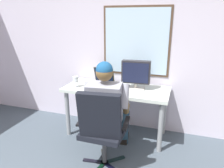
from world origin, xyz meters
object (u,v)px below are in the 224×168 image
(crt_monitor, at_px, (136,73))
(laptop, at_px, (102,81))
(person_seated, at_px, (107,109))
(desk, at_px, (116,94))
(office_chair, at_px, (102,126))
(wine_glass, at_px, (75,80))

(crt_monitor, xyz_separation_m, laptop, (-0.52, 0.03, -0.17))
(person_seated, bearing_deg, laptop, 116.81)
(desk, distance_m, office_chair, 0.83)
(desk, relative_size, wine_glass, 9.49)
(person_seated, bearing_deg, crt_monitor, 70.49)
(office_chair, bearing_deg, laptop, 111.15)
(desk, distance_m, laptop, 0.31)
(desk, bearing_deg, wine_glass, -165.47)
(crt_monitor, distance_m, laptop, 0.55)
(office_chair, xyz_separation_m, person_seated, (-0.03, 0.27, 0.09))
(office_chair, xyz_separation_m, crt_monitor, (0.18, 0.86, 0.41))
(person_seated, distance_m, crt_monitor, 0.70)
(office_chair, bearing_deg, desk, 96.35)
(office_chair, height_order, laptop, office_chair)
(crt_monitor, bearing_deg, desk, -171.86)
(office_chair, xyz_separation_m, laptop, (-0.34, 0.89, 0.24))
(crt_monitor, bearing_deg, office_chair, -101.85)
(desk, bearing_deg, laptop, 164.06)
(crt_monitor, height_order, laptop, crt_monitor)
(crt_monitor, bearing_deg, laptop, 176.33)
(laptop, xyz_separation_m, wine_glass, (-0.32, -0.22, 0.04))
(crt_monitor, bearing_deg, wine_glass, -167.49)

